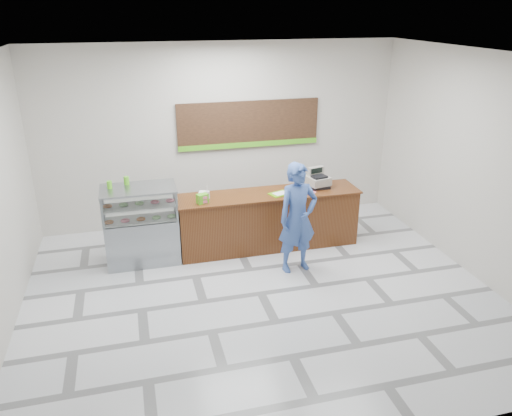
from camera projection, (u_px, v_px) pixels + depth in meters
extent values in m
plane|color=silver|center=(261.00, 293.00, 7.63)|extent=(7.00, 7.00, 0.00)
plane|color=beige|center=(221.00, 135.00, 9.65)|extent=(7.00, 0.00, 7.00)
plane|color=silver|center=(262.00, 56.00, 6.31)|extent=(7.00, 7.00, 0.00)
cube|color=#5D3116|center=(268.00, 221.00, 8.96)|extent=(3.20, 0.70, 1.00)
cube|color=#5D3116|center=(268.00, 194.00, 8.76)|extent=(3.26, 0.76, 0.03)
cube|color=gray|center=(143.00, 239.00, 8.48)|extent=(1.20, 0.70, 0.80)
cube|color=white|center=(139.00, 204.00, 8.23)|extent=(1.20, 0.70, 0.50)
cube|color=gray|center=(138.00, 189.00, 8.13)|extent=(1.22, 0.72, 0.03)
cube|color=silver|center=(141.00, 217.00, 8.32)|extent=(1.14, 0.64, 0.02)
cube|color=silver|center=(139.00, 203.00, 8.23)|extent=(1.14, 0.64, 0.02)
torus|color=#AB5827|center=(109.00, 220.00, 8.10)|extent=(0.15, 0.15, 0.05)
torus|color=#E66981|center=(125.00, 218.00, 8.16)|extent=(0.15, 0.15, 0.05)
torus|color=#AB5827|center=(141.00, 217.00, 8.21)|extent=(0.15, 0.15, 0.05)
torus|color=#97D77D|center=(156.00, 215.00, 8.27)|extent=(0.15, 0.15, 0.05)
torus|color=#97D77D|center=(171.00, 214.00, 8.33)|extent=(0.15, 0.15, 0.05)
torus|color=#AB5827|center=(108.00, 203.00, 8.14)|extent=(0.15, 0.15, 0.05)
torus|color=#97D77D|center=(123.00, 202.00, 8.20)|extent=(0.15, 0.15, 0.05)
torus|color=#97D77D|center=(139.00, 200.00, 8.26)|extent=(0.15, 0.15, 0.05)
torus|color=#E66981|center=(154.00, 199.00, 8.32)|extent=(0.15, 0.15, 0.05)
torus|color=#E66981|center=(169.00, 198.00, 8.37)|extent=(0.15, 0.15, 0.05)
cube|color=black|center=(249.00, 124.00, 9.67)|extent=(2.80, 0.05, 0.90)
cube|color=#54BA1E|center=(249.00, 145.00, 9.80)|extent=(2.80, 0.02, 0.10)
cube|color=black|center=(317.00, 186.00, 9.04)|extent=(0.37, 0.37, 0.05)
cube|color=gray|center=(318.00, 180.00, 9.00)|extent=(0.44, 0.46, 0.15)
cube|color=black|center=(319.00, 177.00, 8.90)|extent=(0.29, 0.24, 0.04)
cube|color=gray|center=(316.00, 171.00, 9.04)|extent=(0.32, 0.16, 0.15)
cube|color=black|center=(317.00, 171.00, 8.99)|extent=(0.24, 0.07, 0.09)
cube|color=black|center=(318.00, 187.00, 8.99)|extent=(0.13, 0.18, 0.04)
cube|color=#65BB0A|center=(279.00, 194.00, 8.69)|extent=(0.40, 0.34, 0.02)
cube|color=white|center=(280.00, 193.00, 8.69)|extent=(0.29, 0.24, 0.00)
cube|color=white|center=(203.00, 195.00, 8.52)|extent=(0.17, 0.17, 0.11)
cylinder|color=silver|center=(207.00, 195.00, 8.50)|extent=(0.08, 0.08, 0.13)
cube|color=#54BA1E|center=(202.00, 199.00, 8.28)|extent=(0.21, 0.18, 0.16)
cylinder|color=#E66981|center=(312.00, 192.00, 8.79)|extent=(0.16, 0.16, 0.00)
cylinder|color=#54BA1E|center=(109.00, 185.00, 8.07)|extent=(0.08, 0.08, 0.13)
cylinder|color=#54BA1E|center=(126.00, 181.00, 8.25)|extent=(0.09, 0.09, 0.14)
imported|color=#3958A1|center=(298.00, 218.00, 8.01)|extent=(0.73, 0.53, 1.84)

